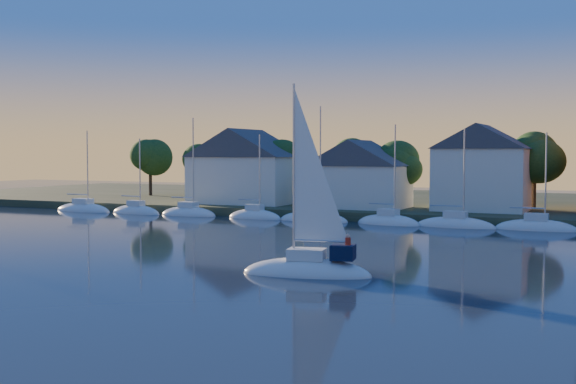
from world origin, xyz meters
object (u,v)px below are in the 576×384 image
Objects in this scene: hero_sailboat at (309,266)px; clubhouse_east at (482,166)px; clubhouse_west at (246,165)px; clubhouse_centre at (359,173)px.

clubhouse_east is at bearing -104.88° from hero_sailboat.
clubhouse_west is at bearing -68.36° from hero_sailboat.
clubhouse_east is (30.00, 1.00, 0.07)m from clubhouse_west.
clubhouse_west is 1.06× the size of hero_sailboat.
hero_sailboat is at bearing -93.36° from clubhouse_east.
clubhouse_centre is at bearing -85.91° from hero_sailboat.
clubhouse_east reaches higher than clubhouse_centre.
hero_sailboat reaches higher than clubhouse_centre.
clubhouse_west is at bearing -178.09° from clubhouse_east.
clubhouse_east reaches higher than clubhouse_west.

